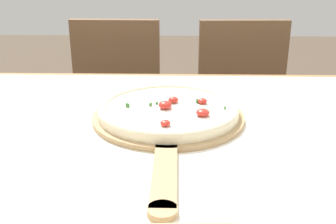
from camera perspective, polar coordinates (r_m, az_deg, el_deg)
dining_table at (r=0.99m, az=3.28°, el=-8.44°), size 1.44×1.00×0.76m
towel_cloth at (r=0.95m, az=3.40°, el=-3.19°), size 1.36×0.92×0.00m
pizza_peel at (r=1.00m, az=0.01°, el=-1.20°), size 0.37×0.60×0.01m
pizza at (r=1.02m, az=0.06°, el=0.35°), size 0.34×0.34×0.04m
chair_left at (r=1.83m, az=-7.20°, el=0.36°), size 0.40×0.40×0.87m
chair_right at (r=1.83m, az=10.14°, el=0.21°), size 0.41×0.41×0.87m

